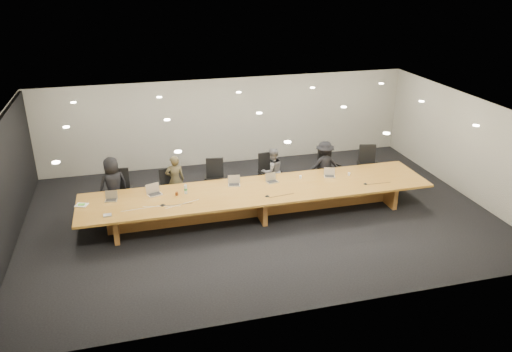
{
  "coord_description": "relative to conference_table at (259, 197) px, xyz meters",
  "views": [
    {
      "loc": [
        -3.04,
        -11.23,
        6.06
      ],
      "look_at": [
        0.0,
        0.3,
        1.0
      ],
      "focal_mm": 35.0,
      "sensor_mm": 36.0,
      "label": 1
    }
  ],
  "objects": [
    {
      "name": "person_a",
      "position": [
        -3.61,
        1.14,
        0.25
      ],
      "size": [
        0.88,
        0.72,
        1.54
      ],
      "primitive_type": "imported",
      "rotation": [
        0.0,
        0.0,
        3.49
      ],
      "color": "black",
      "rests_on": "ground"
    },
    {
      "name": "mic_right",
      "position": [
        2.79,
        -0.39,
        0.24
      ],
      "size": [
        0.14,
        0.14,
        0.03
      ],
      "primitive_type": "cone",
      "rotation": [
        0.0,
        0.0,
        -0.41
      ],
      "color": "black",
      "rests_on": "conference_table"
    },
    {
      "name": "person_d",
      "position": [
        2.27,
        1.19,
        0.2
      ],
      "size": [
        0.94,
        0.55,
        1.45
      ],
      "primitive_type": "imported",
      "rotation": [
        0.0,
        0.0,
        3.13
      ],
      "color": "black",
      "rests_on": "ground"
    },
    {
      "name": "lime_gadget",
      "position": [
        -4.35,
        0.18,
        0.26
      ],
      "size": [
        0.16,
        0.11,
        0.02
      ],
      "primitive_type": "cube",
      "rotation": [
        0.0,
        0.0,
        -0.2
      ],
      "color": "#53B02E",
      "rests_on": "notepad"
    },
    {
      "name": "chair_mid_left",
      "position": [
        -0.9,
        1.32,
        0.05
      ],
      "size": [
        0.66,
        0.66,
        1.15
      ],
      "primitive_type": null,
      "rotation": [
        0.0,
        0.0,
        -0.14
      ],
      "color": "black",
      "rests_on": "ground"
    },
    {
      "name": "chair_left",
      "position": [
        -2.15,
        1.2,
        -0.0
      ],
      "size": [
        0.63,
        0.63,
        1.04
      ],
      "primitive_type": null,
      "rotation": [
        0.0,
        0.0,
        0.23
      ],
      "color": "black",
      "rests_on": "ground"
    },
    {
      "name": "back_wall",
      "position": [
        0.0,
        4.0,
        0.88
      ],
      "size": [
        12.0,
        0.02,
        2.8
      ],
      "primitive_type": "cube",
      "color": "beige",
      "rests_on": "ground"
    },
    {
      "name": "laptop_c",
      "position": [
        -0.56,
        0.42,
        0.35
      ],
      "size": [
        0.35,
        0.28,
        0.25
      ],
      "primitive_type": null,
      "rotation": [
        0.0,
        0.0,
        -0.18
      ],
      "color": "#BBAB8F",
      "rests_on": "conference_table"
    },
    {
      "name": "laptop_e",
      "position": [
        2.07,
        0.32,
        0.35
      ],
      "size": [
        0.35,
        0.29,
        0.23
      ],
      "primitive_type": null,
      "rotation": [
        0.0,
        0.0,
        -0.31
      ],
      "color": "beige",
      "rests_on": "conference_table"
    },
    {
      "name": "mic_left",
      "position": [
        -2.47,
        -0.31,
        0.25
      ],
      "size": [
        0.15,
        0.15,
        0.03
      ],
      "primitive_type": "cone",
      "rotation": [
        0.0,
        0.0,
        0.17
      ],
      "color": "black",
      "rests_on": "conference_table"
    },
    {
      "name": "mic_center",
      "position": [
        0.09,
        -0.46,
        0.24
      ],
      "size": [
        0.12,
        0.12,
        0.03
      ],
      "primitive_type": "cone",
      "rotation": [
        0.0,
        0.0,
        -0.0
      ],
      "color": "black",
      "rests_on": "conference_table"
    },
    {
      "name": "laptop_d",
      "position": [
        0.46,
        0.36,
        0.35
      ],
      "size": [
        0.34,
        0.27,
        0.24
      ],
      "primitive_type": null,
      "rotation": [
        0.0,
        0.0,
        0.19
      ],
      "color": "tan",
      "rests_on": "conference_table"
    },
    {
      "name": "notepad",
      "position": [
        -4.35,
        0.2,
        0.24
      ],
      "size": [
        0.34,
        0.31,
        0.02
      ],
      "primitive_type": "cube",
      "rotation": [
        0.0,
        0.0,
        -0.37
      ],
      "color": "white",
      "rests_on": "conference_table"
    },
    {
      "name": "conference_table",
      "position": [
        0.0,
        0.0,
        0.0
      ],
      "size": [
        9.0,
        1.8,
        0.75
      ],
      "color": "#9A6521",
      "rests_on": "ground"
    },
    {
      "name": "chair_far_left",
      "position": [
        -3.45,
        1.16,
        0.06
      ],
      "size": [
        0.63,
        0.63,
        1.16
      ],
      "primitive_type": null,
      "rotation": [
        0.0,
        0.0,
        -0.07
      ],
      "color": "black",
      "rests_on": "ground"
    },
    {
      "name": "av_box",
      "position": [
        -3.75,
        -0.52,
        0.24
      ],
      "size": [
        0.19,
        0.15,
        0.03
      ],
      "primitive_type": "cube",
      "rotation": [
        0.0,
        0.0,
        0.05
      ],
      "color": "#ADADB1",
      "rests_on": "conference_table"
    },
    {
      "name": "person_c",
      "position": [
        0.72,
        1.23,
        0.16
      ],
      "size": [
        0.75,
        0.64,
        1.37
      ],
      "primitive_type": "imported",
      "rotation": [
        0.0,
        0.0,
        3.34
      ],
      "color": "#565558",
      "rests_on": "ground"
    },
    {
      "name": "amber_mug",
      "position": [
        -2.08,
        0.18,
        0.27
      ],
      "size": [
        0.08,
        0.08,
        0.09
      ],
      "primitive_type": "cylinder",
      "rotation": [
        0.0,
        0.0,
        -0.06
      ],
      "color": "brown",
      "rests_on": "conference_table"
    },
    {
      "name": "chair_mid_right",
      "position": [
        0.66,
        1.27,
        0.07
      ],
      "size": [
        0.67,
        0.67,
        1.19
      ],
      "primitive_type": null,
      "rotation": [
        0.0,
        0.0,
        0.12
      ],
      "color": "black",
      "rests_on": "ground"
    },
    {
      "name": "chair_far_right",
      "position": [
        3.66,
        1.16,
        0.07
      ],
      "size": [
        0.73,
        0.73,
        1.19
      ],
      "primitive_type": null,
      "rotation": [
        0.0,
        0.0,
        -0.24
      ],
      "color": "black",
      "rests_on": "ground"
    },
    {
      "name": "water_bottle",
      "position": [
        -1.85,
        0.23,
        0.35
      ],
      "size": [
        0.08,
        0.08,
        0.24
      ],
      "primitive_type": "cylinder",
      "rotation": [
        0.0,
        0.0,
        -0.14
      ],
      "color": "#ACBCB9",
      "rests_on": "conference_table"
    },
    {
      "name": "laptop_a",
      "position": [
        -3.67,
        0.28,
        0.34
      ],
      "size": [
        0.32,
        0.25,
        0.23
      ],
      "primitive_type": null,
      "rotation": [
        0.0,
        0.0,
        -0.15
      ],
      "color": "tan",
      "rests_on": "conference_table"
    },
    {
      "name": "laptop_b",
      "position": [
        -2.61,
        0.35,
        0.36
      ],
      "size": [
        0.4,
        0.34,
        0.27
      ],
      "primitive_type": null,
      "rotation": [
        0.0,
        0.0,
        0.32
      ],
      "color": "tan",
      "rests_on": "conference_table"
    },
    {
      "name": "chair_right",
      "position": [
        2.46,
        1.24,
        0.07
      ],
      "size": [
        0.76,
        0.76,
        1.18
      ],
      "primitive_type": null,
      "rotation": [
        0.0,
        0.0,
        0.33
      ],
      "color": "black",
      "rests_on": "ground"
    },
    {
      "name": "paper_cup_near",
      "position": [
        1.27,
        0.41,
        0.27
      ],
      "size": [
        0.08,
        0.08,
        0.08
      ],
      "primitive_type": "cone",
      "rotation": [
        0.0,
        0.0,
        -0.35
      ],
      "color": "white",
      "rests_on": "conference_table"
    },
    {
      "name": "paper_cup_far",
      "position": [
        2.62,
        0.26,
        0.27
      ],
      "size": [
        0.09,
        0.09,
        0.08
      ],
      "primitive_type": "cone",
      "rotation": [
        0.0,
        0.0,
        -0.43
      ],
      "color": "white",
      "rests_on": "conference_table"
    },
    {
      "name": "left_wall_panel",
      "position": [
        -5.94,
        0.0,
        0.85
      ],
      "size": [
        0.08,
        7.84,
        2.74
      ],
      "primitive_type": "cube",
      "color": "black",
      "rests_on": "ground"
    },
    {
      "name": "ground",
      "position": [
        0.0,
        0.0,
        -0.52
      ],
      "size": [
        12.0,
        12.0,
        0.0
      ],
      "primitive_type": "plane",
      "color": "black",
      "rests_on": "ground"
    },
    {
      "name": "person_b",
      "position": [
        -2.0,
        1.27,
        0.18
      ],
      "size": [
        0.51,
        0.34,
        1.4
      ],
      "primitive_type": "imported",
      "rotation": [
        0.0,
        0.0,
        3.14
      ],
      "color": "#3B3420",
      "rests_on": "ground"
    }
  ]
}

